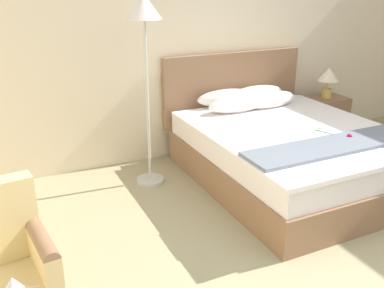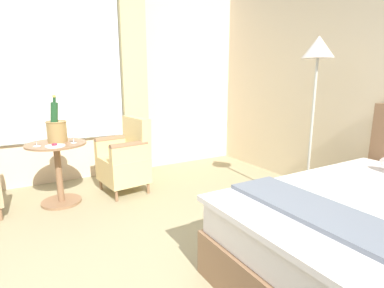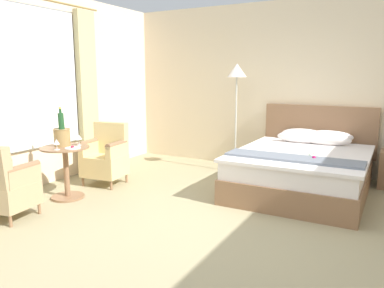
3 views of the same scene
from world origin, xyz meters
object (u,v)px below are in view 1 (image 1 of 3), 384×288
object	(u,v)px
bed	(284,148)
floor_lamp_brass	(145,29)
nightstand	(324,118)
wine_glass_near_edge	(13,285)
bedside_lamp	(328,77)

from	to	relation	value
bed	floor_lamp_brass	size ratio (longest dim) A/B	1.23
nightstand	wine_glass_near_edge	size ratio (longest dim) A/B	3.74
bed	bedside_lamp	world-z (taller)	bed
nightstand	bedside_lamp	bearing A→B (deg)	180.00
wine_glass_near_edge	bed	bearing A→B (deg)	32.86
nightstand	floor_lamp_brass	world-z (taller)	floor_lamp_brass
nightstand	bedside_lamp	world-z (taller)	bedside_lamp
bed	bedside_lamp	xyz separation A→B (m)	(1.19, 0.75, 0.47)
bed	nightstand	world-z (taller)	bed
bedside_lamp	floor_lamp_brass	xyz separation A→B (m)	(-2.44, -0.24, 0.70)
floor_lamp_brass	wine_glass_near_edge	xyz separation A→B (m)	(-1.35, -2.19, -0.70)
floor_lamp_brass	bed	bearing A→B (deg)	-22.37
wine_glass_near_edge	bedside_lamp	bearing A→B (deg)	32.66
bed	wine_glass_near_edge	distance (m)	3.13
bedside_lamp	floor_lamp_brass	size ratio (longest dim) A/B	0.21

